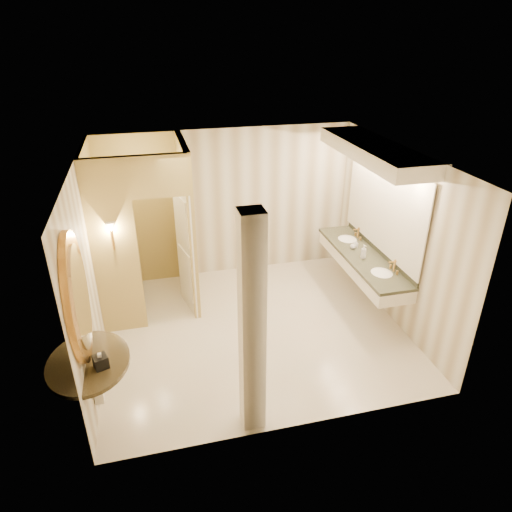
% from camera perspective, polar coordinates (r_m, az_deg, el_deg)
% --- Properties ---
extents(floor, '(4.50, 4.50, 0.00)m').
position_cam_1_polar(floor, '(7.22, -0.31, -9.07)').
color(floor, beige).
rests_on(floor, ground).
extents(ceiling, '(4.50, 4.50, 0.00)m').
position_cam_1_polar(ceiling, '(6.04, -0.37, 12.14)').
color(ceiling, white).
rests_on(ceiling, wall_back).
extents(wall_back, '(4.50, 0.02, 2.70)m').
position_cam_1_polar(wall_back, '(8.32, -3.60, 6.52)').
color(wall_back, beige).
rests_on(wall_back, floor).
extents(wall_front, '(4.50, 0.02, 2.70)m').
position_cam_1_polar(wall_front, '(4.87, 5.28, -9.59)').
color(wall_front, beige).
rests_on(wall_front, floor).
extents(wall_left, '(0.02, 4.00, 2.70)m').
position_cam_1_polar(wall_left, '(6.43, -20.22, -1.58)').
color(wall_left, beige).
rests_on(wall_left, floor).
extents(wall_right, '(0.02, 4.00, 2.70)m').
position_cam_1_polar(wall_right, '(7.33, 17.05, 2.43)').
color(wall_right, beige).
rests_on(wall_right, floor).
extents(toilet_closet, '(1.50, 1.55, 2.70)m').
position_cam_1_polar(toilet_closet, '(7.24, -10.79, 3.20)').
color(toilet_closet, '#D1C26D').
rests_on(toilet_closet, floor).
extents(wall_sconce, '(0.14, 0.14, 0.42)m').
position_cam_1_polar(wall_sconce, '(6.63, -17.69, 3.35)').
color(wall_sconce, '#BF8A3D').
rests_on(wall_sconce, toilet_closet).
extents(vanity, '(0.75, 2.54, 2.09)m').
position_cam_1_polar(vanity, '(7.40, 14.07, 5.42)').
color(vanity, white).
rests_on(vanity, floor).
extents(console_shelf, '(1.14, 1.14, 2.02)m').
position_cam_1_polar(console_shelf, '(5.30, -20.88, -8.12)').
color(console_shelf, black).
rests_on(console_shelf, floor).
extents(pillar, '(0.26, 0.26, 2.70)m').
position_cam_1_polar(pillar, '(4.92, -0.50, -9.03)').
color(pillar, white).
rests_on(pillar, floor).
extents(tissue_box, '(0.19, 0.19, 0.15)m').
position_cam_1_polar(tissue_box, '(5.40, -18.84, -12.41)').
color(tissue_box, black).
rests_on(tissue_box, console_shelf).
extents(toilet, '(0.49, 0.74, 0.71)m').
position_cam_1_polar(toilet, '(8.11, -15.46, -2.80)').
color(toilet, white).
rests_on(toilet, floor).
extents(soap_bottle_a, '(0.06, 0.06, 0.13)m').
position_cam_1_polar(soap_bottle_a, '(7.87, 12.38, 1.46)').
color(soap_bottle_a, beige).
rests_on(soap_bottle_a, vanity).
extents(soap_bottle_b, '(0.12, 0.12, 0.12)m').
position_cam_1_polar(soap_bottle_b, '(7.83, 12.05, 1.31)').
color(soap_bottle_b, silver).
rests_on(soap_bottle_b, vanity).
extents(soap_bottle_c, '(0.11, 0.11, 0.23)m').
position_cam_1_polar(soap_bottle_c, '(7.52, 13.30, 0.53)').
color(soap_bottle_c, '#C6B28C').
rests_on(soap_bottle_c, vanity).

